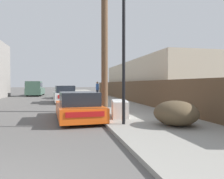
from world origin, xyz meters
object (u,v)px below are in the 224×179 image
at_px(discarded_fridge, 120,109).
at_px(brush_pile, 176,113).
at_px(street_lamp, 124,45).
at_px(parked_sports_car_red, 78,107).
at_px(pedestrian, 97,89).
at_px(pickup_truck, 35,89).
at_px(utility_pole, 105,29).
at_px(car_parked_mid, 65,95).
at_px(car_parked_far, 68,92).

relative_size(discarded_fridge, brush_pile, 1.03).
xyz_separation_m(discarded_fridge, street_lamp, (-0.29, -1.76, 2.52)).
distance_m(parked_sports_car_red, pedestrian, 14.35).
xyz_separation_m(pickup_truck, brush_pile, (7.72, -23.62, -0.40)).
xyz_separation_m(parked_sports_car_red, utility_pole, (1.65, 2.36, 4.15)).
height_order(car_parked_mid, utility_pole, utility_pole).
bearing_deg(pedestrian, parked_sports_car_red, -101.97).
height_order(parked_sports_car_red, pickup_truck, pickup_truck).
bearing_deg(utility_pole, discarded_fridge, -86.20).
bearing_deg(pickup_truck, street_lamp, 104.89).
relative_size(car_parked_far, street_lamp, 0.93).
height_order(pickup_truck, brush_pile, pickup_truck).
xyz_separation_m(parked_sports_car_red, car_parked_mid, (-0.58, 9.24, 0.10)).
bearing_deg(brush_pile, pickup_truck, 108.09).
distance_m(discarded_fridge, car_parked_mid, 9.92).
relative_size(parked_sports_car_red, car_parked_far, 0.98).
bearing_deg(car_parked_far, street_lamp, -79.80).
bearing_deg(brush_pile, utility_pole, 107.59).
relative_size(car_parked_mid, pickup_truck, 0.77).
height_order(car_parked_far, pickup_truck, pickup_truck).
relative_size(discarded_fridge, street_lamp, 0.35).
bearing_deg(discarded_fridge, car_parked_far, 107.34).
height_order(discarded_fridge, pickup_truck, pickup_truck).
bearing_deg(parked_sports_car_red, pickup_truck, 98.27).
bearing_deg(parked_sports_car_red, car_parked_mid, 89.83).
bearing_deg(parked_sports_car_red, discarded_fridge, -15.45).
xyz_separation_m(discarded_fridge, car_parked_mid, (-2.41, 9.62, 0.18)).
relative_size(discarded_fridge, pickup_truck, 0.31).
distance_m(utility_pole, brush_pile, 6.82).
bearing_deg(brush_pile, street_lamp, 159.37).
distance_m(pickup_truck, street_lamp, 23.81).
distance_m(street_lamp, brush_pile, 3.08).
relative_size(street_lamp, pedestrian, 2.87).
relative_size(car_parked_mid, brush_pile, 2.60).
relative_size(brush_pile, pedestrian, 0.98).
bearing_deg(utility_pole, pickup_truck, 108.23).
xyz_separation_m(utility_pole, street_lamp, (-0.11, -4.50, -1.70)).
height_order(pickup_truck, utility_pole, utility_pole).
height_order(car_parked_mid, pedestrian, pedestrian).
bearing_deg(street_lamp, pickup_truck, 104.57).
distance_m(car_parked_mid, street_lamp, 11.81).
height_order(pickup_truck, pedestrian, pickup_truck).
distance_m(car_parked_far, pedestrian, 3.49).
relative_size(discarded_fridge, car_parked_mid, 0.40).
bearing_deg(discarded_fridge, pedestrian, 95.33).
distance_m(brush_pile, pedestrian, 16.84).
relative_size(car_parked_far, pickup_truck, 0.80).
xyz_separation_m(discarded_fridge, car_parked_far, (-2.07, 15.74, 0.18)).
height_order(car_parked_mid, car_parked_far, car_parked_mid).
bearing_deg(street_lamp, discarded_fridge, 80.54).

